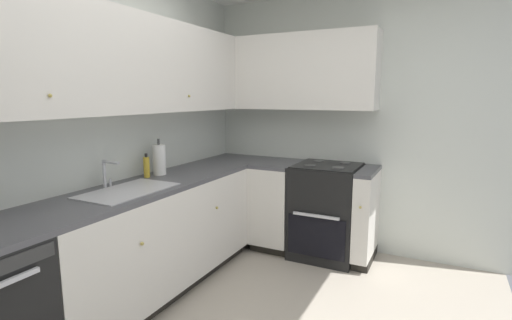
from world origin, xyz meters
The scene contains 13 objects.
wall_back centered at (0.00, 1.48, 1.29)m, with size 4.20×0.05×2.58m, color silver.
wall_right centered at (2.07, 0.00, 1.29)m, with size 0.05×3.00×2.58m, color silver.
lower_cabinets_back centered at (0.42, 1.15, 0.44)m, with size 2.06×0.62×0.87m.
countertop_back centered at (0.42, 1.15, 0.89)m, with size 3.26×0.60×0.04m, color #4C4C51.
lower_cabinets_right centered at (1.75, 0.40, 0.44)m, with size 0.62×1.19×0.87m.
countertop_right centered at (1.75, 0.40, 0.89)m, with size 0.60×1.19×0.03m.
oven_range centered at (1.77, 0.13, 0.46)m, with size 0.68×0.62×1.06m.
upper_cabinets_back centered at (0.26, 1.29, 1.81)m, with size 2.94×0.34×0.74m.
upper_cabinets_right centered at (1.89, 0.58, 1.81)m, with size 0.32×1.74×0.74m.
sink centered at (0.15, 1.12, 0.87)m, with size 0.68×0.40×0.10m.
faucet centered at (0.15, 1.33, 1.03)m, with size 0.07×0.16×0.21m.
soap_bottle centered at (0.57, 1.33, 1.00)m, with size 0.05×0.05×0.20m.
paper_towel_roll centered at (0.71, 1.31, 1.04)m, with size 0.11×0.11×0.32m.
Camera 1 is at (-1.81, -0.88, 1.57)m, focal length 26.78 mm.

